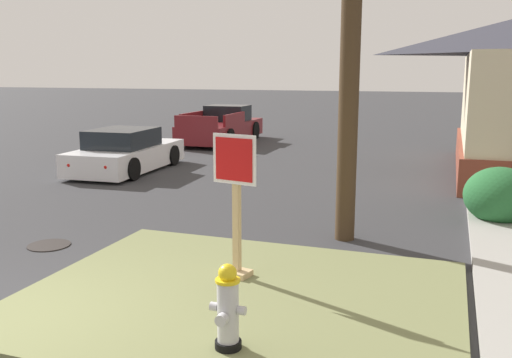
{
  "coord_description": "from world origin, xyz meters",
  "views": [
    {
      "loc": [
        4.73,
        -4.57,
        2.86
      ],
      "look_at": [
        1.88,
        3.57,
        1.19
      ],
      "focal_mm": 39.02,
      "sensor_mm": 36.0,
      "label": 1
    }
  ],
  "objects_px": {
    "manhole_cover": "(49,245)",
    "fire_hydrant": "(228,309)",
    "parked_sedan_white": "(126,153)",
    "stop_sign": "(236,211)",
    "pickup_truck_maroon": "(222,127)"
  },
  "relations": [
    {
      "from": "manhole_cover",
      "to": "fire_hydrant",
      "type": "bearing_deg",
      "value": -29.67
    },
    {
      "from": "stop_sign",
      "to": "manhole_cover",
      "type": "bearing_deg",
      "value": 172.47
    },
    {
      "from": "fire_hydrant",
      "to": "parked_sedan_white",
      "type": "relative_size",
      "value": 0.21
    },
    {
      "from": "manhole_cover",
      "to": "parked_sedan_white",
      "type": "xyz_separation_m",
      "value": [
        -2.66,
        6.61,
        0.53
      ]
    },
    {
      "from": "fire_hydrant",
      "to": "parked_sedan_white",
      "type": "bearing_deg",
      "value": 127.35
    },
    {
      "from": "fire_hydrant",
      "to": "stop_sign",
      "type": "height_order",
      "value": "stop_sign"
    },
    {
      "from": "fire_hydrant",
      "to": "manhole_cover",
      "type": "xyz_separation_m",
      "value": [
        -4.21,
        2.4,
        -0.5
      ]
    },
    {
      "from": "fire_hydrant",
      "to": "manhole_cover",
      "type": "bearing_deg",
      "value": 150.33
    },
    {
      "from": "fire_hydrant",
      "to": "parked_sedan_white",
      "type": "xyz_separation_m",
      "value": [
        -6.87,
        9.01,
        0.04
      ]
    },
    {
      "from": "fire_hydrant",
      "to": "manhole_cover",
      "type": "relative_size",
      "value": 1.29
    },
    {
      "from": "parked_sedan_white",
      "to": "pickup_truck_maroon",
      "type": "xyz_separation_m",
      "value": [
        0.04,
        7.16,
        0.07
      ]
    },
    {
      "from": "stop_sign",
      "to": "pickup_truck_maroon",
      "type": "relative_size",
      "value": 0.38
    },
    {
      "from": "stop_sign",
      "to": "manhole_cover",
      "type": "height_order",
      "value": "stop_sign"
    },
    {
      "from": "fire_hydrant",
      "to": "pickup_truck_maroon",
      "type": "xyz_separation_m",
      "value": [
        -6.83,
        16.16,
        0.11
      ]
    },
    {
      "from": "stop_sign",
      "to": "manhole_cover",
      "type": "relative_size",
      "value": 2.82
    }
  ]
}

